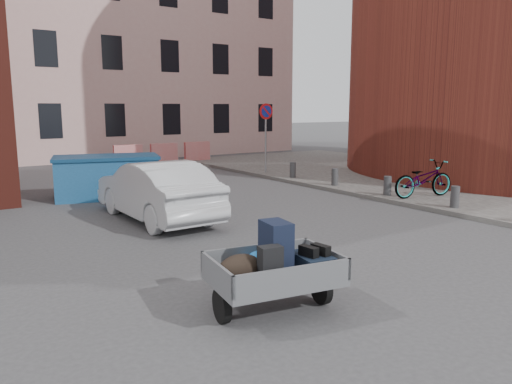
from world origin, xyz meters
TOP-DOWN VIEW (x-y plane):
  - ground at (0.00, 0.00)m, footprint 120.00×120.00m
  - sidewalk at (10.00, 4.00)m, footprint 9.00×24.00m
  - building_pink at (6.00, 22.00)m, footprint 16.00×8.00m
  - no_parking_sign at (6.00, 9.48)m, footprint 0.60×0.09m
  - bollards at (6.00, 3.40)m, footprint 0.22×9.02m
  - barriers at (4.20, 15.00)m, footprint 4.70×0.18m
  - trailer at (-1.52, -1.29)m, footprint 1.76×1.91m
  - dumpster at (-0.61, 8.21)m, footprint 3.25×2.26m
  - silver_car at (-0.58, 4.66)m, footprint 1.56×4.27m
  - bicycle at (6.57, 2.61)m, footprint 2.05×1.04m

SIDE VIEW (x-z plane):
  - ground at x=0.00m, z-range 0.00..0.00m
  - sidewalk at x=10.00m, z-range 0.00..0.12m
  - bollards at x=6.00m, z-range 0.12..0.67m
  - barriers at x=4.20m, z-range 0.00..1.00m
  - trailer at x=-1.52m, z-range 0.01..1.21m
  - dumpster at x=-0.61m, z-range 0.00..1.24m
  - bicycle at x=6.57m, z-range 0.12..1.15m
  - silver_car at x=-0.58m, z-range 0.00..1.40m
  - no_parking_sign at x=6.00m, z-range 0.69..3.34m
  - building_pink at x=6.00m, z-range 0.00..14.00m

